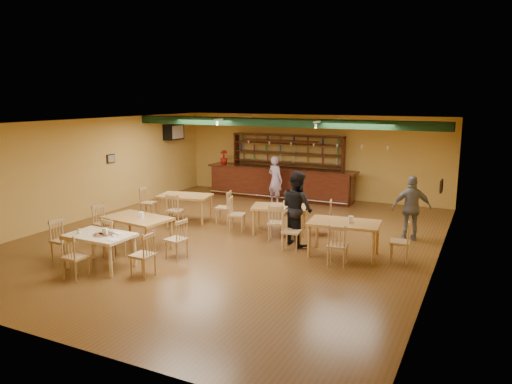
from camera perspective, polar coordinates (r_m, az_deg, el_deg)
The scene contains 23 objects.
floor at distance 12.75m, azimuth -2.67°, elevation -5.41°, with size 12.00×12.00×0.00m, color brown.
ceiling_beam at distance 14.76m, azimuth 2.49°, elevation 8.18°, with size 10.00×0.30×0.25m, color black.
track_rail_left at distance 16.09m, azimuth -2.60°, elevation 8.67°, with size 0.05×2.50×0.05m, color silver.
track_rail_right at distance 14.83m, azimuth 8.45°, elevation 8.36°, with size 0.05×2.50×0.05m, color silver.
ac_unit at distance 18.39m, azimuth -9.67°, elevation 7.00°, with size 0.34×0.70×0.48m, color silver.
picture_left at distance 16.09m, azimuth -16.74°, elevation 3.78°, with size 0.04×0.34×0.28m, color black.
picture_right at distance 11.42m, azimuth 21.01°, elevation 0.67°, with size 0.04×0.34×0.28m, color black.
bar_counter at distance 17.52m, azimuth 2.87°, elevation 1.05°, with size 5.57×0.85×1.13m, color #35110A.
back_bar_hutch at distance 18.00m, azimuth 3.68°, elevation 3.17°, with size 4.31×0.40×2.28m, color #35110A.
poinsettia at distance 18.42m, azimuth -3.81°, elevation 4.14°, with size 0.29×0.29×0.52m, color #A9150F.
dining_table_a at distance 14.62m, azimuth -8.35°, elevation -1.82°, with size 1.53×0.92×0.76m, color #B07F3E.
dining_table_b at distance 13.15m, azimuth 2.82°, elevation -3.24°, with size 1.47×0.88×0.74m, color #B07F3E.
dining_table_c at distance 12.04m, azimuth -13.75°, elevation -4.75°, with size 1.60×0.96×0.80m, color #B07F3E.
dining_table_d at distance 11.45m, azimuth 10.29°, elevation -5.42°, with size 1.61×0.96×0.80m, color #B07F3E.
near_table at distance 11.00m, azimuth -17.80°, elevation -6.63°, with size 1.40×0.90×0.75m, color beige.
pizza_tray at distance 10.83m, azimuth -17.54°, elevation -4.79°, with size 0.40×0.40×0.01m, color silver.
parmesan_shaker at distance 11.09m, azimuth -20.15°, elevation -4.33°, with size 0.07×0.07×0.11m, color #EAE5C6.
napkin_stack at distance 10.80m, azimuth -15.85°, elevation -4.69°, with size 0.20×0.15×0.03m, color white.
pizza_server at distance 10.76m, azimuth -16.78°, elevation -4.79°, with size 0.32×0.09×0.00m, color silver.
side_plate at distance 10.39m, azimuth -16.49°, elevation -5.40°, with size 0.22×0.22×0.01m, color white.
patron_bar at distance 16.66m, azimuth 2.28°, elevation 1.44°, with size 0.60×0.39×1.65m, color #7A4597.
patron_right_a at distance 12.00m, azimuth 4.85°, elevation -1.91°, with size 0.90×0.70×1.86m, color black.
patron_right_b at distance 13.01m, azimuth 17.87°, elevation -1.80°, with size 0.98×0.41×1.67m, color slate.
Camera 1 is at (5.88, -10.72, 3.63)m, focal length 33.96 mm.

